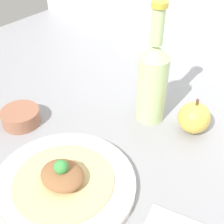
{
  "coord_description": "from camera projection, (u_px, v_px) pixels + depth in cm",
  "views": [
    {
      "loc": [
        23.38,
        -38.96,
        51.23
      ],
      "look_at": [
        -9.82,
        1.17,
        10.52
      ],
      "focal_mm": 50.0,
      "sensor_mm": 36.0,
      "label": 1
    }
  ],
  "objects": [
    {
      "name": "cider_bottle",
      "position": [
        153.0,
        79.0,
        0.75
      ],
      "size": [
        7.33,
        7.33,
        30.06
      ],
      "color": "#B7D18E",
      "rests_on": "ground_plane"
    },
    {
      "name": "plate",
      "position": [
        64.0,
        184.0,
        0.63
      ],
      "size": [
        29.21,
        29.21,
        2.16
      ],
      "color": "silver",
      "rests_on": "ground_plane"
    },
    {
      "name": "plated_food",
      "position": [
        63.0,
        177.0,
        0.61
      ],
      "size": [
        20.35,
        20.35,
        5.83
      ],
      "color": "#D6BC7F",
      "rests_on": "plate"
    },
    {
      "name": "apple",
      "position": [
        194.0,
        118.0,
        0.75
      ],
      "size": [
        7.83,
        7.83,
        9.33
      ],
      "color": "gold",
      "rests_on": "ground_plane"
    },
    {
      "name": "dipping_bowl",
      "position": [
        21.0,
        117.0,
        0.79
      ],
      "size": [
        9.59,
        9.59,
        3.82
      ],
      "color": "#996047",
      "rests_on": "ground_plane"
    },
    {
      "name": "ground_plane",
      "position": [
        143.0,
        177.0,
        0.68
      ],
      "size": [
        180.0,
        110.0,
        4.0
      ],
      "primitive_type": "cube",
      "color": "gray"
    }
  ]
}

